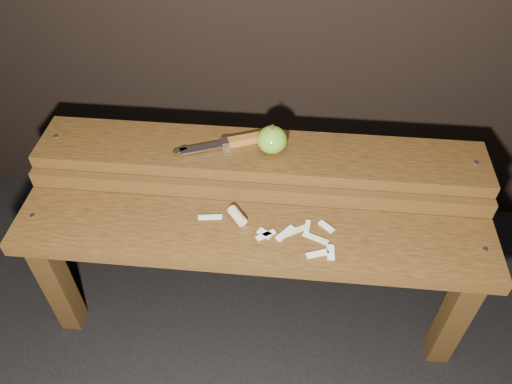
# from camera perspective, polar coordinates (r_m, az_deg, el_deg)

# --- Properties ---
(ground) EXTENTS (60.00, 60.00, 0.00)m
(ground) POSITION_cam_1_polar(r_m,az_deg,el_deg) (1.60, -0.21, -12.96)
(ground) COLOR black
(bench_front_tier) EXTENTS (1.20, 0.20, 0.42)m
(bench_front_tier) POSITION_cam_1_polar(r_m,az_deg,el_deg) (1.27, -0.53, -6.92)
(bench_front_tier) COLOR #36220D
(bench_front_tier) RESTS_ON ground
(bench_rear_tier) EXTENTS (1.20, 0.21, 0.50)m
(bench_rear_tier) POSITION_cam_1_polar(r_m,az_deg,el_deg) (1.38, 0.42, 2.05)
(bench_rear_tier) COLOR #36220D
(bench_rear_tier) RESTS_ON ground
(apple) EXTENTS (0.08, 0.08, 0.08)m
(apple) POSITION_cam_1_polar(r_m,az_deg,el_deg) (1.30, 1.84, 5.99)
(apple) COLOR olive
(apple) RESTS_ON bench_rear_tier
(knife) EXTENTS (0.24, 0.11, 0.02)m
(knife) POSITION_cam_1_polar(r_m,az_deg,el_deg) (1.34, -2.42, 5.77)
(knife) COLOR brown
(knife) RESTS_ON bench_rear_tier
(apple_scraps) EXTENTS (0.34, 0.14, 0.03)m
(apple_scraps) POSITION_cam_1_polar(r_m,az_deg,el_deg) (1.23, 0.99, -3.86)
(apple_scraps) COLOR beige
(apple_scraps) RESTS_ON bench_front_tier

